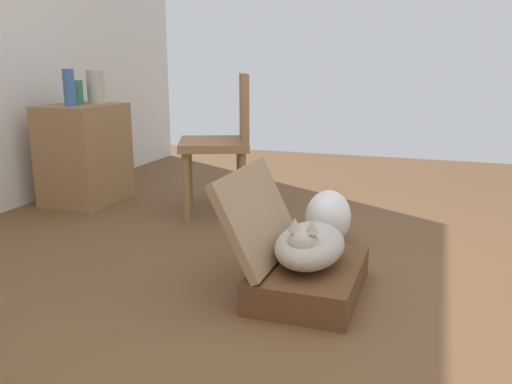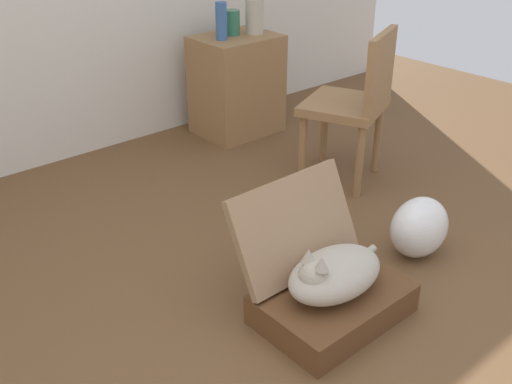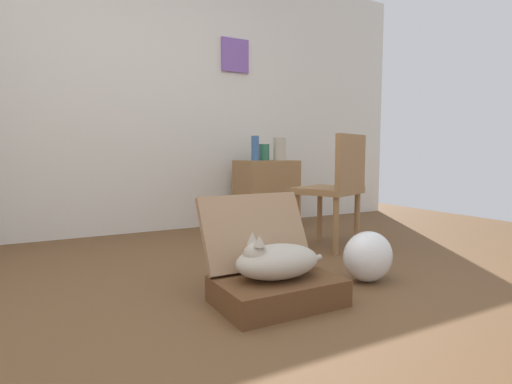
{
  "view_description": "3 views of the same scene",
  "coord_description": "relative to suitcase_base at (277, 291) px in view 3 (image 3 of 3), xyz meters",
  "views": [
    {
      "loc": [
        -1.73,
        -0.46,
        0.95
      ],
      "look_at": [
        0.55,
        0.33,
        0.36
      ],
      "focal_mm": 37.26,
      "sensor_mm": 36.0,
      "label": 1
    },
    {
      "loc": [
        -1.19,
        -1.25,
        1.61
      ],
      "look_at": [
        0.25,
        0.42,
        0.44
      ],
      "focal_mm": 41.82,
      "sensor_mm": 36.0,
      "label": 2
    },
    {
      "loc": [
        -0.72,
        -1.66,
        0.74
      ],
      "look_at": [
        0.46,
        0.5,
        0.51
      ],
      "focal_mm": 28.63,
      "sensor_mm": 36.0,
      "label": 3
    }
  ],
  "objects": [
    {
      "name": "ground_plane",
      "position": [
        -0.31,
        -0.01,
        -0.07
      ],
      "size": [
        7.68,
        7.68,
        0.0
      ],
      "primitive_type": "plane",
      "color": "brown",
      "rests_on": "ground"
    },
    {
      "name": "wall_back",
      "position": [
        -0.31,
        2.25,
        1.24
      ],
      "size": [
        6.4,
        0.15,
        2.6
      ],
      "color": "silver",
      "rests_on": "ground"
    },
    {
      "name": "suitcase_base",
      "position": [
        0.0,
        0.0,
        0.0
      ],
      "size": [
        0.6,
        0.42,
        0.13
      ],
      "primitive_type": "cube",
      "color": "brown",
      "rests_on": "ground"
    },
    {
      "name": "suitcase_lid",
      "position": [
        0.0,
        0.23,
        0.26
      ],
      "size": [
        0.6,
        0.22,
        0.39
      ],
      "primitive_type": "cube",
      "rotation": [
        1.11,
        0.0,
        0.0
      ],
      "color": "#9B7756",
      "rests_on": "suitcase_base"
    },
    {
      "name": "cat",
      "position": [
        -0.01,
        0.0,
        0.15
      ],
      "size": [
        0.52,
        0.28,
        0.23
      ],
      "color": "#B2A899",
      "rests_on": "suitcase_base"
    },
    {
      "name": "plastic_bag_white",
      "position": [
        0.65,
        0.06,
        0.08
      ],
      "size": [
        0.31,
        0.24,
        0.29
      ],
      "primitive_type": "ellipsoid",
      "color": "white",
      "rests_on": "ground"
    },
    {
      "name": "side_table",
      "position": [
        1.0,
        1.84,
        0.27
      ],
      "size": [
        0.55,
        0.43,
        0.68
      ],
      "primitive_type": "cube",
      "color": "olive",
      "rests_on": "ground"
    },
    {
      "name": "vase_tall",
      "position": [
        0.86,
        1.82,
        0.73
      ],
      "size": [
        0.07,
        0.07,
        0.24
      ],
      "primitive_type": "cylinder",
      "color": "#38609E",
      "rests_on": "side_table"
    },
    {
      "name": "vase_short",
      "position": [
        1.13,
        1.81,
        0.72
      ],
      "size": [
        0.12,
        0.12,
        0.22
      ],
      "primitive_type": "cylinder",
      "color": "#B7AD99",
      "rests_on": "side_table"
    },
    {
      "name": "vase_round",
      "position": [
        1.0,
        1.88,
        0.69
      ],
      "size": [
        0.1,
        0.1,
        0.16
      ],
      "primitive_type": "cylinder",
      "color": "#2D7051",
      "rests_on": "side_table"
    },
    {
      "name": "chair",
      "position": [
        1.02,
        0.8,
        0.43
      ],
      "size": [
        0.59,
        0.57,
        0.89
      ],
      "rotation": [
        0.0,
        0.0,
        -2.73
      ],
      "color": "olive",
      "rests_on": "ground"
    }
  ]
}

